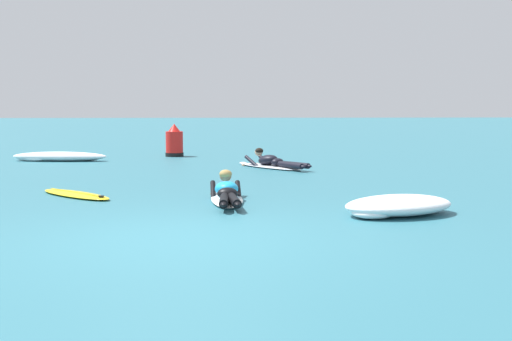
% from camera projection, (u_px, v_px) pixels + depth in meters
% --- Properties ---
extents(ground_plane, '(120.00, 120.00, 0.00)m').
position_uv_depth(ground_plane, '(204.00, 164.00, 18.17)').
color(ground_plane, '#2D6B7A').
extents(surfer_near, '(0.60, 2.51, 0.53)m').
position_uv_depth(surfer_near, '(227.00, 193.00, 11.21)').
color(surfer_near, white).
rests_on(surfer_near, ground).
extents(surfer_far, '(1.88, 2.44, 0.55)m').
position_uv_depth(surfer_far, '(272.00, 163.00, 17.06)').
color(surfer_far, silver).
rests_on(surfer_far, ground).
extents(drifting_surfboard, '(1.71, 1.73, 0.16)m').
position_uv_depth(drifting_surfboard, '(76.00, 194.00, 11.87)').
color(drifting_surfboard, yellow).
rests_on(drifting_surfboard, ground).
extents(whitewater_front, '(1.99, 1.59, 0.29)m').
position_uv_depth(whitewater_front, '(399.00, 206.00, 9.89)').
color(whitewater_front, white).
rests_on(whitewater_front, ground).
extents(whitewater_mid_left, '(2.79, 1.00, 0.27)m').
position_uv_depth(whitewater_mid_left, '(60.00, 157.00, 19.17)').
color(whitewater_mid_left, white).
rests_on(whitewater_mid_left, ground).
extents(channel_marker_buoy, '(0.57, 0.57, 1.02)m').
position_uv_depth(channel_marker_buoy, '(174.00, 143.00, 20.81)').
color(channel_marker_buoy, red).
rests_on(channel_marker_buoy, ground).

